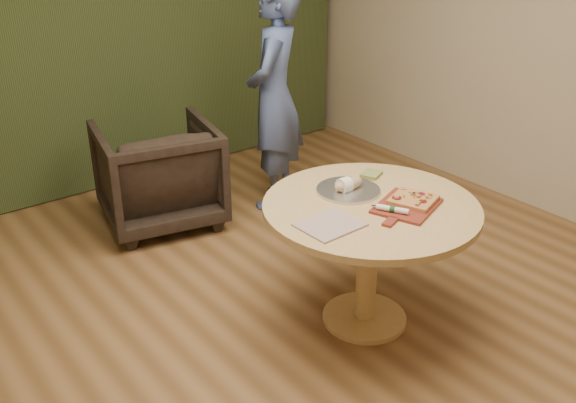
{
  "coord_description": "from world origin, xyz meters",
  "views": [
    {
      "loc": [
        -1.86,
        -2.04,
        2.24
      ],
      "look_at": [
        -0.09,
        0.25,
        0.86
      ],
      "focal_mm": 40.0,
      "sensor_mm": 36.0,
      "label": 1
    }
  ],
  "objects_px": {
    "serving_tray": "(348,190)",
    "person_standing": "(274,97)",
    "cutlery_roll": "(392,209)",
    "pizza_paddle": "(406,207)",
    "pedestal_table": "(370,227)",
    "armchair": "(158,169)",
    "bread_roll": "(347,184)",
    "flatbread_pizza": "(413,199)"
  },
  "relations": [
    {
      "from": "serving_tray",
      "to": "person_standing",
      "type": "relative_size",
      "value": 0.21
    },
    {
      "from": "flatbread_pizza",
      "to": "cutlery_roll",
      "type": "xyz_separation_m",
      "value": [
        -0.18,
        -0.02,
        0.0
      ]
    },
    {
      "from": "pizza_paddle",
      "to": "serving_tray",
      "type": "height_order",
      "value": "serving_tray"
    },
    {
      "from": "bread_roll",
      "to": "flatbread_pizza",
      "type": "bearing_deg",
      "value": -62.74
    },
    {
      "from": "cutlery_roll",
      "to": "bread_roll",
      "type": "bearing_deg",
      "value": 59.73
    },
    {
      "from": "cutlery_roll",
      "to": "armchair",
      "type": "height_order",
      "value": "armchair"
    },
    {
      "from": "cutlery_roll",
      "to": "pizza_paddle",
      "type": "bearing_deg",
      "value": -24.61
    },
    {
      "from": "pedestal_table",
      "to": "bread_roll",
      "type": "height_order",
      "value": "bread_roll"
    },
    {
      "from": "pedestal_table",
      "to": "armchair",
      "type": "bearing_deg",
      "value": 100.15
    },
    {
      "from": "bread_roll",
      "to": "armchair",
      "type": "height_order",
      "value": "armchair"
    },
    {
      "from": "cutlery_roll",
      "to": "person_standing",
      "type": "xyz_separation_m",
      "value": [
        0.56,
        1.76,
        0.09
      ]
    },
    {
      "from": "armchair",
      "to": "person_standing",
      "type": "height_order",
      "value": "person_standing"
    },
    {
      "from": "pizza_paddle",
      "to": "cutlery_roll",
      "type": "xyz_separation_m",
      "value": [
        -0.11,
        -0.01,
        0.02
      ]
    },
    {
      "from": "cutlery_roll",
      "to": "bread_roll",
      "type": "relative_size",
      "value": 0.95
    },
    {
      "from": "flatbread_pizza",
      "to": "bread_roll",
      "type": "relative_size",
      "value": 1.46
    },
    {
      "from": "cutlery_roll",
      "to": "person_standing",
      "type": "distance_m",
      "value": 1.85
    },
    {
      "from": "pizza_paddle",
      "to": "bread_roll",
      "type": "relative_size",
      "value": 2.46
    },
    {
      "from": "pizza_paddle",
      "to": "serving_tray",
      "type": "relative_size",
      "value": 1.33
    },
    {
      "from": "serving_tray",
      "to": "pizza_paddle",
      "type": "bearing_deg",
      "value": -73.96
    },
    {
      "from": "person_standing",
      "to": "cutlery_roll",
      "type": "bearing_deg",
      "value": 32.17
    },
    {
      "from": "serving_tray",
      "to": "armchair",
      "type": "height_order",
      "value": "armchair"
    },
    {
      "from": "armchair",
      "to": "person_standing",
      "type": "xyz_separation_m",
      "value": [
        0.89,
        -0.25,
        0.44
      ]
    },
    {
      "from": "pedestal_table",
      "to": "flatbread_pizza",
      "type": "height_order",
      "value": "flatbread_pizza"
    },
    {
      "from": "pedestal_table",
      "to": "cutlery_roll",
      "type": "bearing_deg",
      "value": -91.01
    },
    {
      "from": "serving_tray",
      "to": "armchair",
      "type": "relative_size",
      "value": 0.42
    },
    {
      "from": "pedestal_table",
      "to": "flatbread_pizza",
      "type": "distance_m",
      "value": 0.28
    },
    {
      "from": "pizza_paddle",
      "to": "person_standing",
      "type": "height_order",
      "value": "person_standing"
    },
    {
      "from": "pedestal_table",
      "to": "flatbread_pizza",
      "type": "relative_size",
      "value": 4.12
    },
    {
      "from": "serving_tray",
      "to": "person_standing",
      "type": "distance_m",
      "value": 1.52
    },
    {
      "from": "bread_roll",
      "to": "armchair",
      "type": "relative_size",
      "value": 0.23
    },
    {
      "from": "person_standing",
      "to": "pedestal_table",
      "type": "bearing_deg",
      "value": 30.69
    },
    {
      "from": "flatbread_pizza",
      "to": "person_standing",
      "type": "relative_size",
      "value": 0.16
    },
    {
      "from": "serving_tray",
      "to": "bread_roll",
      "type": "bearing_deg",
      "value": 180.0
    },
    {
      "from": "pedestal_table",
      "to": "person_standing",
      "type": "distance_m",
      "value": 1.72
    },
    {
      "from": "pizza_paddle",
      "to": "bread_roll",
      "type": "bearing_deg",
      "value": 86.96
    },
    {
      "from": "serving_tray",
      "to": "cutlery_roll",
      "type": "bearing_deg",
      "value": -92.67
    },
    {
      "from": "pedestal_table",
      "to": "serving_tray",
      "type": "height_order",
      "value": "serving_tray"
    },
    {
      "from": "cutlery_roll",
      "to": "serving_tray",
      "type": "height_order",
      "value": "cutlery_roll"
    },
    {
      "from": "pedestal_table",
      "to": "bread_roll",
      "type": "distance_m",
      "value": 0.27
    },
    {
      "from": "cutlery_roll",
      "to": "person_standing",
      "type": "bearing_deg",
      "value": 43.43
    },
    {
      "from": "pedestal_table",
      "to": "cutlery_roll",
      "type": "height_order",
      "value": "cutlery_roll"
    },
    {
      "from": "serving_tray",
      "to": "armchair",
      "type": "distance_m",
      "value": 1.73
    }
  ]
}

